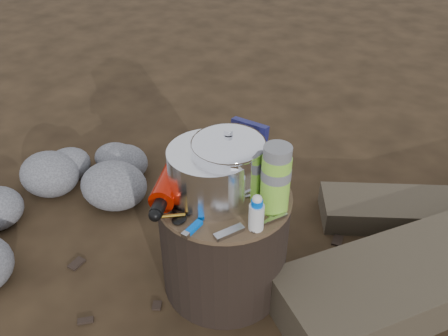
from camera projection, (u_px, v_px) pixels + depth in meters
The scene contains 15 objects.
ground at pixel (224, 280), 1.65m from camera, with size 60.00×60.00×0.00m, color #2E2114.
stump at pixel (224, 240), 1.54m from camera, with size 0.41×0.41×0.38m, color black.
rock_ring at pixel (45, 198), 1.88m from camera, with size 0.41×0.89×0.18m, color #5D5D62, non-canonical shape.
foil_windscreen at pixel (212, 173), 1.39m from camera, with size 0.26×0.26×0.16m, color white.
camping_pot at pixel (228, 165), 1.37m from camera, with size 0.21×0.21×0.21m, color white.
fuel_bottle at pixel (172, 179), 1.43m from camera, with size 0.08×0.31×0.08m, color #A51203, non-canonical shape.
thermos at pixel (276, 179), 1.32m from camera, with size 0.08×0.08×0.21m, color #8AD33A.
travel_mug at pixel (272, 172), 1.43m from camera, with size 0.07×0.07×0.11m, color black.
stuff_sack at pixel (223, 148), 1.54m from camera, with size 0.17×0.14×0.11m, color #CA8200.
food_pouch at pixel (248, 145), 1.51m from camera, with size 0.12×0.03×0.16m, color #181850.
lighter at pixel (194, 227), 1.30m from camera, with size 0.02×0.08×0.01m, color blue.
multitool at pixel (229, 232), 1.28m from camera, with size 0.02×0.09×0.01m, color #A1A1A6.
pot_grabber at pixel (266, 221), 1.32m from camera, with size 0.03×0.12×0.01m, color #A1A1A6, non-canonical shape.
spork at pixel (170, 205), 1.38m from camera, with size 0.03×0.15×0.01m, color black, non-canonical shape.
squeeze_bottle at pixel (256, 214), 1.28m from camera, with size 0.04×0.04×0.10m, color silver.
Camera 1 is at (0.57, -0.97, 1.27)m, focal length 37.69 mm.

